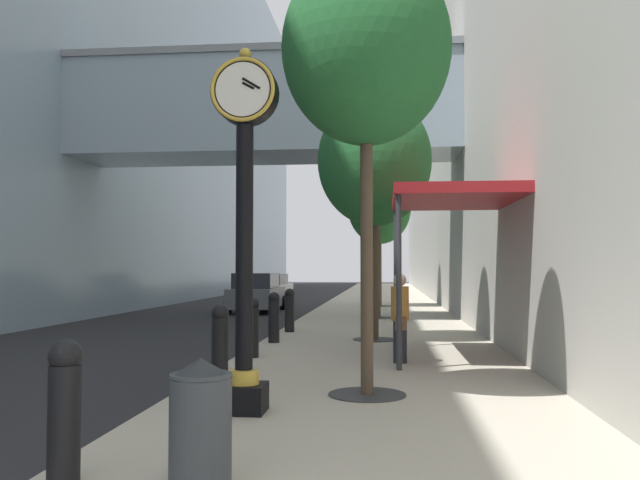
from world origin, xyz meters
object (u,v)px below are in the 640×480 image
bollard_fourth (252,326)px  trash_bin (201,420)px  bollard_fifth (274,316)px  pedestrian_walking (400,316)px  bollard_nearest (64,408)px  bollard_third (220,340)px  street_clock (244,210)px  street_tree_mid_far (378,172)px  street_tree_near (366,50)px  street_tree_mid_near (374,161)px  car_white_near (271,288)px  car_grey_mid (257,293)px  street_tree_far (379,208)px  bollard_sixth (290,309)px

bollard_fourth → trash_bin: size_ratio=1.15×
bollard_fifth → pedestrian_walking: (2.94, -3.05, 0.25)m
bollard_nearest → bollard_third: (0.00, 5.13, 0.00)m
bollard_nearest → bollard_third: 5.13m
street_clock → bollard_third: street_clock is taller
street_clock → street_tree_mid_far: (1.50, 15.26, 2.69)m
street_tree_near → street_tree_mid_near: (0.00, 7.01, -0.47)m
pedestrian_walking → car_white_near: 24.72m
street_clock → bollard_fifth: (-0.90, 7.45, -1.90)m
street_tree_near → car_white_near: street_tree_near is taller
bollard_fourth → car_grey_mid: car_grey_mid is taller
street_tree_far → trash_bin: (-1.27, -24.96, -4.00)m
bollard_third → car_grey_mid: size_ratio=0.28×
car_grey_mid → street_tree_near: bearing=-74.1°
car_white_near → car_grey_mid: car_grey_mid is taller
bollard_nearest → bollard_sixth: 12.81m
trash_bin → bollard_third: bearing=102.7°
bollard_nearest → bollard_third: bearing=90.0°
bollard_nearest → car_white_near: size_ratio=0.27×
street_tree_near → street_tree_far: bearing=90.0°
street_tree_near → car_grey_mid: street_tree_near is taller
street_tree_far → pedestrian_walking: 18.25m
bollard_sixth → car_white_near: car_white_near is taller
street_tree_mid_near → street_tree_mid_far: street_tree_mid_far is taller
street_clock → street_tree_mid_near: size_ratio=0.75×
street_tree_far → street_clock: bearing=-93.9°
bollard_nearest → bollard_fourth: same height
pedestrian_walking → car_grey_mid: pedestrian_walking is taller
bollard_nearest → car_white_near: (-3.76, 31.00, -0.01)m
bollard_fourth → car_white_near: 23.61m
bollard_third → car_grey_mid: (-2.91, 17.59, 0.04)m
street_clock → trash_bin: bearing=-85.1°
street_tree_mid_far → street_tree_far: 7.04m
pedestrian_walking → bollard_third: bearing=-144.8°
street_clock → bollard_fifth: bearing=96.9°
street_tree_mid_far → trash_bin: (-1.27, -17.96, -4.68)m
bollard_third → street_tree_near: (2.41, -1.07, 4.31)m
bollard_third → car_grey_mid: 17.83m
street_tree_far → trash_bin: size_ratio=5.93×
bollard_third → street_tree_mid_far: bearing=79.5°
bollard_sixth → street_tree_mid_far: 7.38m
bollard_fifth → bollard_nearest: bearing=-90.0°
street_clock → street_tree_mid_near: 8.61m
bollard_fifth → car_grey_mid: bearing=103.2°
bollard_sixth → street_tree_far: street_tree_far is taller
bollard_nearest → bollard_fifth: bearing=90.0°
bollard_nearest → trash_bin: bollard_nearest is taller
street_tree_mid_far → pedestrian_walking: (0.54, -10.87, -4.33)m
street_clock → bollard_sixth: 10.23m
bollard_third → bollard_fifth: (0.00, 5.13, 0.00)m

